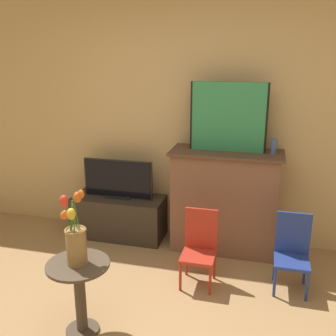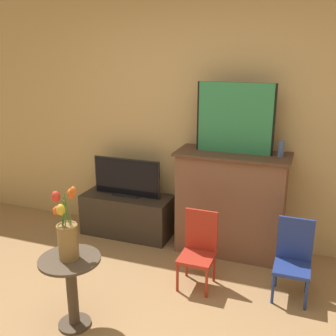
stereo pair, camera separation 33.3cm
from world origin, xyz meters
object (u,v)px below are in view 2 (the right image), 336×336
object	(u,v)px
chair_blue	(293,256)
vase_tulips	(67,234)
chair_red	(199,247)
painting	(235,118)
tv_monitor	(127,178)

from	to	relation	value
chair_blue	vase_tulips	bearing A→B (deg)	-146.80
chair_red	painting	bearing A→B (deg)	79.04
painting	chair_blue	bearing A→B (deg)	-41.27
chair_red	vase_tulips	size ratio (longest dim) A/B	1.27
painting	vase_tulips	distance (m)	1.88
painting	tv_monitor	distance (m)	1.36
chair_red	vase_tulips	bearing A→B (deg)	-129.56
tv_monitor	chair_blue	size ratio (longest dim) A/B	1.15
chair_blue	vase_tulips	size ratio (longest dim) A/B	1.27
chair_blue	chair_red	bearing A→B (deg)	-171.79
tv_monitor	chair_blue	world-z (taller)	tv_monitor
tv_monitor	chair_red	distance (m)	1.26
chair_red	vase_tulips	xyz separation A→B (m)	(-0.72, -0.87, 0.40)
painting	tv_monitor	xyz separation A→B (m)	(-1.15, -0.01, -0.72)
chair_red	vase_tulips	world-z (taller)	vase_tulips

